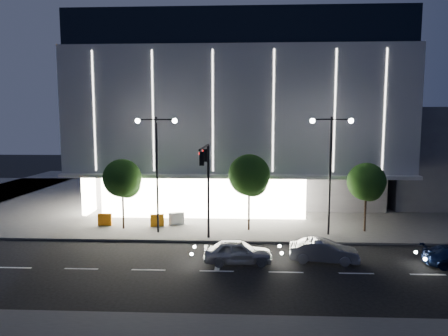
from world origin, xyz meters
The scene contains 16 objects.
ground centered at (0.00, 0.00, 0.00)m, with size 160.00×160.00×0.00m, color black.
sidewalk_museum centered at (5.00, 24.00, 0.07)m, with size 70.00×40.00×0.15m, color #474747.
museum centered at (2.98, 22.31, 9.27)m, with size 30.00×25.80×18.00m.
annex_building centered at (26.00, 24.00, 5.00)m, with size 16.00×20.00×10.00m, color #4C4C51.
traffic_mast centered at (1.00, 3.34, 5.03)m, with size 0.33×5.89×7.07m.
street_lamp_west centered at (-3.00, 6.00, 5.96)m, with size 3.16×0.36×9.00m.
street_lamp_east centered at (10.00, 6.00, 5.96)m, with size 3.16×0.36×9.00m.
tree_left centered at (-5.97, 7.02, 4.03)m, with size 3.02×3.02×5.72m.
tree_mid centered at (4.03, 7.02, 4.33)m, with size 3.25×3.25×6.15m.
tree_right centered at (13.03, 7.02, 3.88)m, with size 2.91×2.91×5.51m.
car_lead centered at (3.21, -0.14, 0.72)m, with size 1.69×4.21×1.43m, color #A7AAAF.
car_second centered at (8.50, 0.34, 0.69)m, with size 1.46×4.18×1.38m, color #9E9FA5.
barrier_a centered at (-7.79, 7.82, 0.65)m, with size 1.10×0.25×1.00m, color orange.
barrier_b centered at (-1.87, 8.35, 0.65)m, with size 1.10×0.25×1.00m, color silver.
barrier_c centered at (-3.45, 7.76, 0.65)m, with size 1.10×0.25×1.00m, color orange.
barrier_d centered at (-2.05, 8.37, 0.65)m, with size 1.10×0.25×1.00m, color white.
Camera 1 is at (3.43, -23.75, 8.57)m, focal length 32.00 mm.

